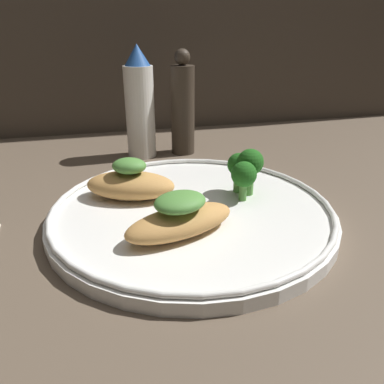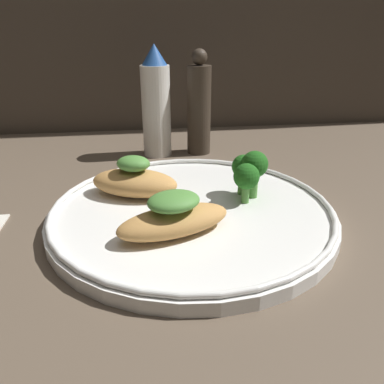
# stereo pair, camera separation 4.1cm
# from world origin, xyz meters

# --- Properties ---
(ground_plane) EXTENTS (1.80, 1.80, 0.01)m
(ground_plane) POSITION_xyz_m (0.00, 0.00, -0.01)
(ground_plane) COLOR brown
(plate) EXTENTS (0.32, 0.32, 0.02)m
(plate) POSITION_xyz_m (0.00, 0.00, 0.01)
(plate) COLOR white
(plate) RESTS_ON ground_plane
(grilled_meat_front) EXTENTS (0.12, 0.08, 0.04)m
(grilled_meat_front) POSITION_xyz_m (-0.02, -0.05, 0.03)
(grilled_meat_front) COLOR tan
(grilled_meat_front) RESTS_ON plate
(grilled_meat_middle) EXTENTS (0.12, 0.09, 0.05)m
(grilled_meat_middle) POSITION_xyz_m (-0.06, 0.05, 0.03)
(grilled_meat_middle) COLOR tan
(grilled_meat_middle) RESTS_ON plate
(broccoli_bunch) EXTENTS (0.04, 0.05, 0.06)m
(broccoli_bunch) POSITION_xyz_m (0.07, 0.02, 0.05)
(broccoli_bunch) COLOR #569942
(broccoli_bunch) RESTS_ON plate
(sauce_bottle) EXTENTS (0.05, 0.05, 0.18)m
(sauce_bottle) POSITION_xyz_m (-0.03, 0.24, 0.08)
(sauce_bottle) COLOR white
(sauce_bottle) RESTS_ON ground_plane
(pepper_grinder) EXTENTS (0.04, 0.04, 0.17)m
(pepper_grinder) POSITION_xyz_m (0.05, 0.24, 0.08)
(pepper_grinder) COLOR #382D23
(pepper_grinder) RESTS_ON ground_plane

